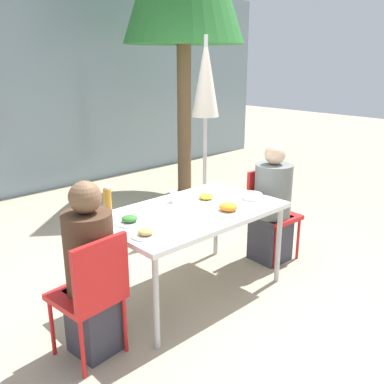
% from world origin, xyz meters
% --- Properties ---
extents(ground_plane, '(24.00, 24.00, 0.00)m').
position_xyz_m(ground_plane, '(0.00, 0.00, 0.00)').
color(ground_plane, tan).
extents(building_facade, '(10.00, 0.20, 3.00)m').
position_xyz_m(building_facade, '(0.00, 3.75, 1.50)').
color(building_facade, gray).
rests_on(building_facade, ground).
extents(dining_table, '(1.48, 0.88, 0.75)m').
position_xyz_m(dining_table, '(0.00, 0.00, 0.69)').
color(dining_table, white).
rests_on(dining_table, ground).
extents(chair_left, '(0.44, 0.44, 0.88)m').
position_xyz_m(chair_left, '(-1.03, -0.19, 0.52)').
color(chair_left, red).
rests_on(chair_left, ground).
extents(person_left, '(0.32, 0.32, 1.20)m').
position_xyz_m(person_left, '(-0.99, -0.10, 0.57)').
color(person_left, '#383842').
rests_on(person_left, ground).
extents(chair_right, '(0.42, 0.42, 0.88)m').
position_xyz_m(chair_right, '(1.05, 0.01, 0.52)').
color(chair_right, red).
rests_on(chair_right, ground).
extents(person_right, '(0.35, 0.35, 1.16)m').
position_xyz_m(person_right, '(0.99, -0.06, 0.54)').
color(person_right, '#383842').
rests_on(person_right, ground).
extents(closed_umbrella, '(0.36, 0.36, 2.15)m').
position_xyz_m(closed_umbrella, '(1.15, 1.02, 1.56)').
color(closed_umbrella, '#333333').
rests_on(closed_umbrella, ground).
extents(plate_0, '(0.27, 0.27, 0.07)m').
position_xyz_m(plate_0, '(0.17, -0.23, 0.77)').
color(plate_0, white).
rests_on(plate_0, dining_table).
extents(plate_1, '(0.20, 0.20, 0.06)m').
position_xyz_m(plate_1, '(-0.60, -0.18, 0.77)').
color(plate_1, white).
rests_on(plate_1, dining_table).
extents(plate_2, '(0.23, 0.23, 0.06)m').
position_xyz_m(plate_2, '(0.25, 0.09, 0.77)').
color(plate_2, white).
rests_on(plate_2, dining_table).
extents(plate_3, '(0.22, 0.22, 0.06)m').
position_xyz_m(plate_3, '(-0.54, 0.10, 0.77)').
color(plate_3, white).
rests_on(plate_3, dining_table).
extents(bottle, '(0.06, 0.06, 0.24)m').
position_xyz_m(bottle, '(-0.57, 0.34, 0.86)').
color(bottle, '#B7751E').
rests_on(bottle, dining_table).
extents(drinking_cup, '(0.07, 0.07, 0.10)m').
position_xyz_m(drinking_cup, '(0.02, 0.25, 0.79)').
color(drinking_cup, white).
rests_on(drinking_cup, dining_table).
extents(salad_bowl, '(0.18, 0.18, 0.05)m').
position_xyz_m(salad_bowl, '(0.58, -0.15, 0.77)').
color(salad_bowl, white).
rests_on(salad_bowl, dining_table).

